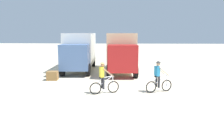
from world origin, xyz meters
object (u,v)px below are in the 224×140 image
object	(u,v)px
supply_crate	(52,76)
box_truck_white_box	(80,50)
cyclist_cowboy_hat	(158,78)
box_truck_tan_camper	(121,50)
cyclist_orange_shirt	(103,79)

from	to	relation	value
supply_crate	box_truck_white_box	bearing A→B (deg)	74.50
supply_crate	cyclist_cowboy_hat	bearing A→B (deg)	-22.40
box_truck_white_box	cyclist_cowboy_hat	distance (m)	9.38
box_truck_white_box	box_truck_tan_camper	distance (m)	3.76
box_truck_tan_camper	cyclist_cowboy_hat	size ratio (longest dim) A/B	3.76
supply_crate	cyclist_orange_shirt	bearing A→B (deg)	-40.36
box_truck_white_box	cyclist_cowboy_hat	world-z (taller)	box_truck_white_box
box_truck_white_box	cyclist_orange_shirt	distance (m)	8.24
cyclist_cowboy_hat	supply_crate	bearing A→B (deg)	157.60
box_truck_white_box	box_truck_tan_camper	world-z (taller)	same
box_truck_tan_camper	cyclist_cowboy_hat	bearing A→B (deg)	-71.86
box_truck_white_box	supply_crate	distance (m)	4.73
cyclist_orange_shirt	cyclist_cowboy_hat	bearing A→B (deg)	8.49
cyclist_orange_shirt	cyclist_cowboy_hat	size ratio (longest dim) A/B	1.00
box_truck_white_box	cyclist_cowboy_hat	size ratio (longest dim) A/B	3.76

